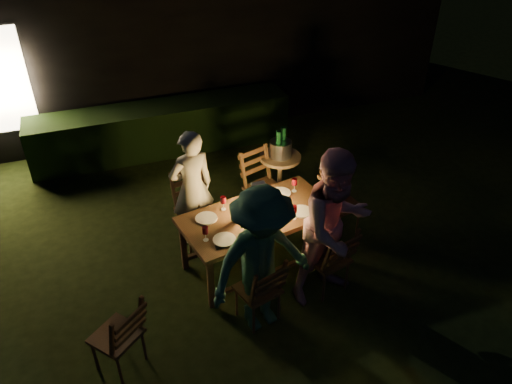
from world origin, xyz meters
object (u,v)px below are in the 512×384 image
object	(u,v)px
person_opp_right	(335,228)
bottle_bucket_b	(283,144)
chair_far_left	(196,221)
bottle_table	(239,211)
side_table	(280,162)
person_opp_left	(261,262)
person_house_side	(192,188)
ice_bucket	(281,149)
chair_near_left	(259,300)
chair_end	(339,213)
bottle_bucket_a	(278,147)
chair_near_right	(328,269)
chair_far_right	(264,198)
chair_spare	(120,346)
dining_table	(258,219)
lantern	(260,199)

from	to	relation	value
person_opp_right	bottle_bucket_b	xyz separation A→B (m)	(0.18, 1.86, 0.01)
chair_far_left	bottle_table	xyz separation A→B (m)	(0.34, -0.72, 0.57)
side_table	person_opp_left	bearing A→B (deg)	-117.18
chair_far_left	person_house_side	distance (m)	0.47
person_opp_right	ice_bucket	size ratio (longest dim) A/B	6.05
chair_near_left	person_opp_right	distance (m)	1.10
chair_end	bottle_bucket_a	distance (m)	1.18
chair_near_right	chair_far_left	size ratio (longest dim) A/B	0.94
chair_end	side_table	xyz separation A→B (m)	(-0.48, 0.87, 0.39)
chair_far_left	chair_near_right	bearing A→B (deg)	121.76
chair_far_right	chair_near_left	bearing A→B (deg)	49.12
person_opp_right	bottle_table	bearing A→B (deg)	130.49
chair_near_right	person_opp_left	distance (m)	1.06
chair_near_right	person_opp_left	size ratio (longest dim) A/B	0.55
bottle_bucket_a	person_house_side	bearing A→B (deg)	-165.32
chair_end	ice_bucket	world-z (taller)	ice_bucket
side_table	chair_far_right	bearing A→B (deg)	-143.95
chair_far_right	side_table	distance (m)	0.55
person_opp_left	bottle_bucket_a	bearing A→B (deg)	53.02
chair_far_right	ice_bucket	bearing A→B (deg)	-162.43
side_table	ice_bucket	bearing A→B (deg)	0.00
chair_spare	bottle_table	size ratio (longest dim) A/B	3.26
chair_near_right	side_table	xyz separation A→B (m)	(0.14, 1.77, 0.39)
chair_far_right	person_opp_left	distance (m)	1.95
chair_near_right	side_table	size ratio (longest dim) A/B	1.23
chair_far_left	bottle_bucket_b	bearing A→B (deg)	-170.33
dining_table	ice_bucket	size ratio (longest dim) A/B	6.29
chair_far_right	chair_end	size ratio (longest dim) A/B	1.08
chair_near_right	lantern	size ratio (longest dim) A/B	2.67
person_opp_right	bottle_bucket_a	size ratio (longest dim) A/B	5.67
chair_far_right	person_house_side	xyz separation A→B (m)	(-0.99, -0.13, 0.47)
chair_far_left	side_table	distance (m)	1.42
dining_table	chair_near_left	bearing A→B (deg)	-120.25
dining_table	bottle_table	size ratio (longest dim) A/B	6.74
chair_spare	bottle_table	world-z (taller)	bottle_table
dining_table	chair_end	bearing A→B (deg)	-0.01
chair_near_left	side_table	bearing A→B (deg)	45.85
chair_far_left	person_opp_left	xyz separation A→B (m)	(0.29, -1.56, 0.54)
person_opp_right	bottle_bucket_a	xyz separation A→B (m)	(0.08, 1.78, 0.01)
chair_spare	lantern	xyz separation A→B (m)	(1.79, 1.01, 0.61)
bottle_bucket_a	bottle_bucket_b	size ratio (longest dim) A/B	1.00
chair_end	person_opp_right	bearing A→B (deg)	-44.09
chair_spare	ice_bucket	world-z (taller)	ice_bucket
chair_spare	person_opp_right	world-z (taller)	person_opp_right
bottle_table	ice_bucket	bearing A→B (deg)	49.60
bottle_table	side_table	size ratio (longest dim) A/B	0.37
person_house_side	lantern	world-z (taller)	person_house_side
dining_table	chair_near_left	distance (m)	0.97
chair_far_left	chair_far_right	xyz separation A→B (m)	(0.98, 0.18, 0.00)
person_opp_left	ice_bucket	bearing A→B (deg)	52.32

